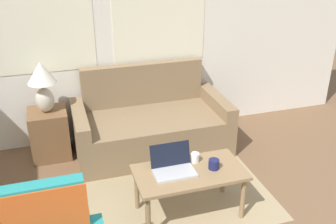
{
  "coord_description": "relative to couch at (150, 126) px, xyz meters",
  "views": [
    {
      "loc": [
        -0.68,
        -0.69,
        2.36
      ],
      "look_at": [
        0.34,
        2.57,
        0.75
      ],
      "focal_mm": 42.0,
      "sensor_mm": 36.0,
      "label": 1
    }
  ],
  "objects": [
    {
      "name": "table_lamp",
      "position": [
        -1.12,
        0.15,
        0.62
      ],
      "size": [
        0.3,
        0.3,
        0.56
      ],
      "color": "beige",
      "rests_on": "side_table"
    },
    {
      "name": "cup_navy",
      "position": [
        0.24,
        -1.28,
        0.22
      ],
      "size": [
        0.09,
        0.09,
        0.09
      ],
      "color": "#191E4C",
      "rests_on": "coffee_table"
    },
    {
      "name": "coffee_table",
      "position": [
        0.02,
        -1.26,
        0.12
      ],
      "size": [
        0.96,
        0.51,
        0.45
      ],
      "color": "#8E704C",
      "rests_on": "ground_plane"
    },
    {
      "name": "side_table",
      "position": [
        -1.12,
        0.15,
        -0.0
      ],
      "size": [
        0.41,
        0.41,
        0.55
      ],
      "color": "brown",
      "rests_on": "ground_plane"
    },
    {
      "name": "cup_yellow",
      "position": [
        0.12,
        -1.13,
        0.22
      ],
      "size": [
        0.08,
        0.08,
        0.09
      ],
      "color": "white",
      "rests_on": "coffee_table"
    },
    {
      "name": "laptop",
      "position": [
        -0.12,
        -1.21,
        0.23
      ],
      "size": [
        0.36,
        0.27,
        0.22
      ],
      "color": "#B7B7BC",
      "rests_on": "coffee_table"
    },
    {
      "name": "wall_back",
      "position": [
        -0.33,
        0.46,
        1.03
      ],
      "size": [
        6.21,
        0.06,
        2.6
      ],
      "color": "white",
      "rests_on": "ground_plane"
    },
    {
      "name": "couch",
      "position": [
        0.0,
        0.0,
        0.0
      ],
      "size": [
        1.72,
        0.89,
        0.93
      ],
      "color": "#846B4C",
      "rests_on": "ground_plane"
    },
    {
      "name": "rug",
      "position": [
        0.02,
        -0.66,
        -0.27
      ],
      "size": [
        1.72,
        1.95,
        0.01
      ],
      "color": "#9E8966",
      "rests_on": "ground_plane"
    }
  ]
}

